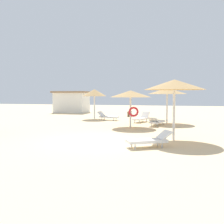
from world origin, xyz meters
TOP-DOWN VIEW (x-y plane):
  - ground_plane at (0.00, 0.00)m, footprint 80.00×80.00m
  - parasol_0 at (3.05, 8.49)m, footprint 3.02×3.02m
  - parasol_1 at (3.61, 1.18)m, footprint 2.94×2.94m
  - parasol_2 at (-3.58, 10.36)m, footprint 2.25×2.25m
  - parasol_4 at (0.67, 5.53)m, footprint 2.84×2.84m
  - lounger_0 at (1.02, 8.76)m, footprint 1.26×1.96m
  - lounger_1 at (2.64, -0.80)m, footprint 1.97×1.48m
  - lounger_2 at (-2.11, 9.63)m, footprint 1.98×1.07m
  - lounger_4 at (2.39, 6.67)m, footprint 1.17×2.01m
  - bench_0 at (-0.91, 13.89)m, footprint 0.56×1.54m
  - beach_cabana at (-9.06, 17.62)m, footprint 4.27×3.22m

SIDE VIEW (x-z plane):
  - ground_plane at x=0.00m, z-range 0.00..0.00m
  - lounger_4 at x=2.39m, z-range -0.02..0.64m
  - lounger_1 at x=2.64m, z-range -0.03..0.66m
  - lounger_2 at x=-2.11m, z-range -0.05..0.69m
  - lounger_0 at x=1.02m, z-range -0.07..0.72m
  - bench_0 at x=-0.91m, z-range 0.10..0.59m
  - beach_cabana at x=-9.06m, z-range 0.02..2.70m
  - parasol_4 at x=0.67m, z-range 1.00..3.53m
  - parasol_2 at x=-3.58m, z-range 1.04..3.80m
  - parasol_0 at x=3.05m, z-range 1.14..3.89m
  - parasol_1 at x=3.61m, z-range 1.23..4.20m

